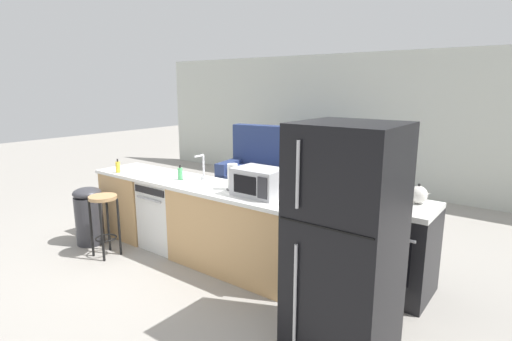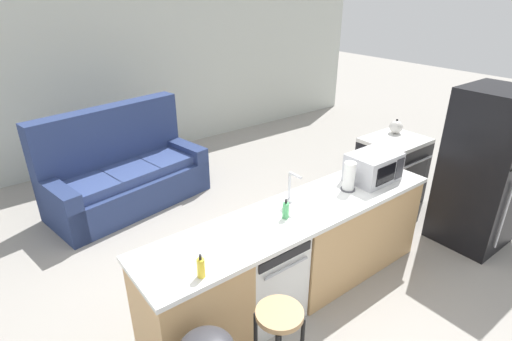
% 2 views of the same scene
% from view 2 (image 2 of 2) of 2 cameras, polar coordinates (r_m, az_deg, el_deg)
% --- Properties ---
extents(ground_plane, '(24.00, 24.00, 0.00)m').
position_cam_2_polar(ground_plane, '(3.93, 3.76, -17.82)').
color(ground_plane, gray).
extents(wall_back, '(10.00, 0.06, 2.60)m').
position_cam_2_polar(wall_back, '(6.85, -18.09, 12.32)').
color(wall_back, beige).
rests_on(wall_back, ground_plane).
extents(kitchen_counter, '(2.94, 0.66, 0.90)m').
position_cam_2_polar(kitchen_counter, '(3.79, 6.73, -11.58)').
color(kitchen_counter, tan).
rests_on(kitchen_counter, ground_plane).
extents(dishwasher, '(0.58, 0.61, 0.84)m').
position_cam_2_polar(dishwasher, '(3.53, 0.80, -14.54)').
color(dishwasher, white).
rests_on(dishwasher, ground_plane).
extents(stove_range, '(0.76, 0.68, 0.90)m').
position_cam_2_polar(stove_range, '(5.53, 18.72, -0.03)').
color(stove_range, black).
rests_on(stove_range, ground_plane).
extents(refrigerator, '(0.72, 0.73, 1.75)m').
position_cam_2_polar(refrigerator, '(4.92, 29.80, 0.13)').
color(refrigerator, black).
rests_on(refrigerator, ground_plane).
extents(microwave, '(0.50, 0.37, 0.28)m').
position_cam_2_polar(microwave, '(4.09, 16.43, 0.50)').
color(microwave, '#B7B7BC').
rests_on(microwave, kitchen_counter).
extents(sink_faucet, '(0.07, 0.18, 0.30)m').
position_cam_2_polar(sink_faucet, '(3.53, 4.95, -2.70)').
color(sink_faucet, silver).
rests_on(sink_faucet, kitchen_counter).
extents(paper_towel_roll, '(0.14, 0.14, 0.28)m').
position_cam_2_polar(paper_towel_roll, '(3.83, 13.16, -0.87)').
color(paper_towel_roll, '#4C4C51').
rests_on(paper_towel_roll, kitchen_counter).
extents(soap_bottle, '(0.06, 0.06, 0.18)m').
position_cam_2_polar(soap_bottle, '(3.33, 4.26, -5.69)').
color(soap_bottle, '#4CB266').
rests_on(soap_bottle, kitchen_counter).
extents(dish_soap_bottle, '(0.06, 0.06, 0.18)m').
position_cam_2_polar(dish_soap_bottle, '(2.74, -7.87, -13.59)').
color(dish_soap_bottle, yellow).
rests_on(dish_soap_bottle, kitchen_counter).
extents(kettle, '(0.21, 0.17, 0.19)m').
position_cam_2_polar(kettle, '(5.54, 19.39, 5.90)').
color(kettle, silver).
rests_on(kettle, stove_range).
extents(bar_stool, '(0.32, 0.32, 0.74)m').
position_cam_2_polar(bar_stool, '(2.90, 3.29, -22.36)').
color(bar_stool, tan).
rests_on(bar_stool, ground_plane).
extents(couch, '(2.13, 1.24, 1.27)m').
position_cam_2_polar(couch, '(5.54, -18.40, -0.56)').
color(couch, navy).
rests_on(couch, ground_plane).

